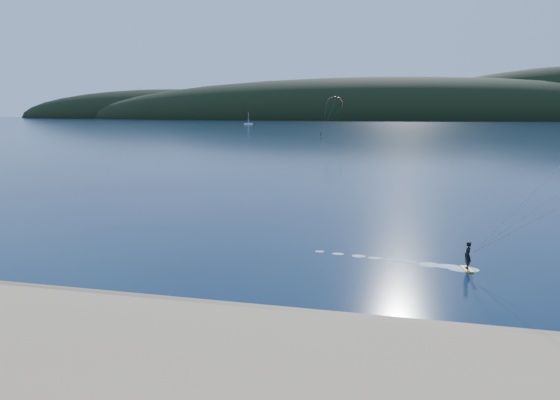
% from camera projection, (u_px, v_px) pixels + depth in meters
% --- Properties ---
extents(ground, '(1800.00, 1800.00, 0.00)m').
position_uv_depth(ground, '(180.00, 348.00, 23.39)').
color(ground, '#071835').
rests_on(ground, ground).
extents(wet_sand, '(220.00, 2.50, 0.10)m').
position_uv_depth(wet_sand, '(217.00, 310.00, 27.68)').
color(wet_sand, '#81674B').
rests_on(wet_sand, ground).
extents(headland, '(1200.00, 310.00, 140.00)m').
position_uv_depth(headland, '(412.00, 119.00, 735.85)').
color(headland, black).
rests_on(headland, ground).
extents(kitesurfer_far, '(10.45, 8.27, 15.64)m').
position_uv_depth(kitesurfer_far, '(334.00, 105.00, 211.62)').
color(kitesurfer_far, gold).
rests_on(kitesurfer_far, ground).
extents(sailboat, '(7.23, 4.48, 10.06)m').
position_uv_depth(sailboat, '(248.00, 123.00, 429.16)').
color(sailboat, white).
rests_on(sailboat, ground).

